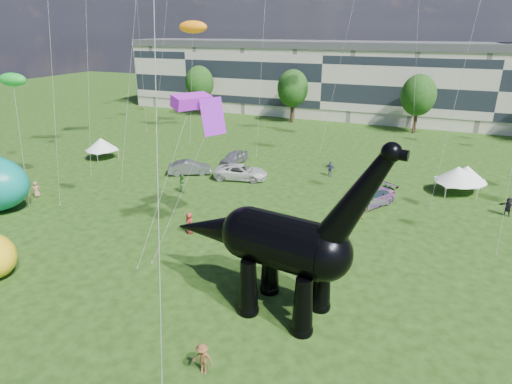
% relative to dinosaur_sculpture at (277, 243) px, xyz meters
% --- Properties ---
extents(ground, '(220.00, 220.00, 0.00)m').
position_rel_dinosaur_sculpture_xyz_m(ground, '(-3.74, -2.98, -4.23)').
color(ground, '#16330C').
rests_on(ground, ground).
extents(terrace_row, '(78.00, 11.00, 12.00)m').
position_rel_dinosaur_sculpture_xyz_m(terrace_row, '(-11.74, 59.02, 1.77)').
color(terrace_row, beige).
rests_on(terrace_row, ground).
extents(tree_far_left, '(5.20, 5.20, 9.44)m').
position_rel_dinosaur_sculpture_xyz_m(tree_far_left, '(-33.74, 50.02, 2.06)').
color(tree_far_left, '#382314').
rests_on(tree_far_left, ground).
extents(tree_mid_left, '(5.20, 5.20, 9.44)m').
position_rel_dinosaur_sculpture_xyz_m(tree_mid_left, '(-15.74, 50.02, 2.06)').
color(tree_mid_left, '#382314').
rests_on(tree_mid_left, ground).
extents(tree_mid_right, '(5.20, 5.20, 9.44)m').
position_rel_dinosaur_sculpture_xyz_m(tree_mid_right, '(4.26, 50.02, 2.06)').
color(tree_mid_right, '#382314').
rests_on(tree_mid_right, ground).
extents(dinosaur_sculpture, '(13.77, 4.41, 11.21)m').
position_rel_dinosaur_sculpture_xyz_m(dinosaur_sculpture, '(0.00, 0.00, 0.00)').
color(dinosaur_sculpture, black).
rests_on(dinosaur_sculpture, ground).
extents(car_silver, '(2.22, 4.66, 1.54)m').
position_rel_dinosaur_sculpture_xyz_m(car_silver, '(-14.57, 24.65, -3.46)').
color(car_silver, silver).
rests_on(car_silver, ground).
extents(car_grey, '(4.91, 3.74, 1.55)m').
position_rel_dinosaur_sculpture_xyz_m(car_grey, '(-17.39, 19.09, -3.46)').
color(car_grey, slate).
rests_on(car_grey, ground).
extents(car_white, '(6.21, 3.83, 1.60)m').
position_rel_dinosaur_sculpture_xyz_m(car_white, '(-11.46, 19.85, -3.43)').
color(car_white, silver).
rests_on(car_white, ground).
extents(car_dark, '(5.03, 6.16, 1.68)m').
position_rel_dinosaur_sculpture_xyz_m(car_dark, '(2.52, 17.71, -3.39)').
color(car_dark, '#595960').
rests_on(car_dark, ground).
extents(gazebo_near, '(5.23, 5.23, 2.84)m').
position_rel_dinosaur_sculpture_xyz_m(gazebo_near, '(9.91, 24.19, -2.24)').
color(gazebo_near, white).
rests_on(gazebo_near, ground).
extents(gazebo_far, '(4.74, 4.74, 2.75)m').
position_rel_dinosaur_sculpture_xyz_m(gazebo_far, '(10.74, 24.98, -2.30)').
color(gazebo_far, white).
rests_on(gazebo_far, ground).
extents(gazebo_left, '(4.85, 4.85, 2.63)m').
position_rel_dinosaur_sculpture_xyz_m(gazebo_left, '(-30.68, 20.12, -2.38)').
color(gazebo_left, white).
rests_on(gazebo_left, ground).
extents(visitors, '(50.38, 41.84, 1.80)m').
position_rel_dinosaur_sculpture_xyz_m(visitors, '(-2.09, 12.76, -3.38)').
color(visitors, brown).
rests_on(visitors, ground).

